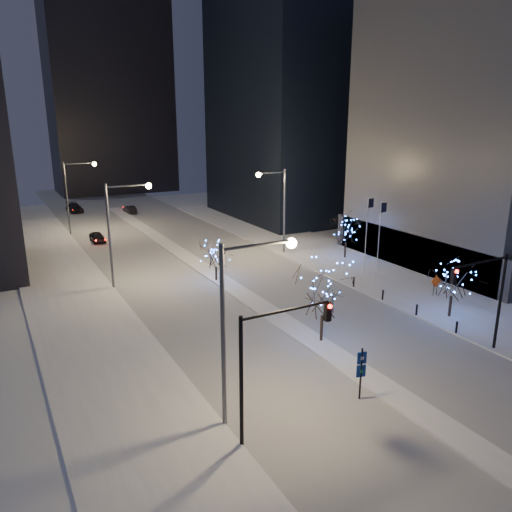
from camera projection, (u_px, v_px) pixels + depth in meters
ground at (392, 394)px, 29.56m from camera, size 160.00×160.00×0.00m
road at (183, 255)px, 59.13m from camera, size 20.00×130.00×0.02m
median at (199, 265)px, 54.89m from camera, size 2.00×80.00×0.15m
east_sidewalk at (365, 269)px, 53.36m from camera, size 10.00×90.00×0.15m
west_sidewalk at (84, 321)px, 39.98m from camera, size 8.00×90.00×0.15m
plinth at (499, 236)px, 59.91m from camera, size 30.00×24.00×4.00m
horizon_block at (109, 90)px, 104.34m from camera, size 24.00×14.00×42.00m
street_lamp_w_near at (242, 308)px, 25.37m from camera, size 4.40×0.56×10.00m
street_lamp_w_mid at (120, 221)px, 46.48m from camera, size 4.40×0.56×10.00m
street_lamp_w_far at (74, 188)px, 67.60m from camera, size 4.40×0.56×10.00m
street_lamp_east at (278, 200)px, 57.80m from camera, size 3.90×0.56×10.00m
traffic_signal_west at (270, 353)px, 24.38m from camera, size 5.26×0.43×7.00m
traffic_signal_east at (487, 290)px, 33.24m from camera, size 5.26×0.43×7.00m
flagpoles at (373, 233)px, 49.00m from camera, size 1.35×2.60×8.00m
bollards at (399, 302)px, 42.55m from camera, size 0.16×12.16×0.90m
car_near at (97, 237)px, 65.04m from camera, size 1.67×3.88×1.31m
car_mid at (130, 209)px, 84.31m from camera, size 1.54×3.96×1.29m
car_far at (75, 208)px, 85.13m from camera, size 2.44×5.23×1.48m
holiday_tree_median_near at (323, 293)px, 35.38m from camera, size 5.28×5.28×5.74m
holiday_tree_median_far at (216, 255)px, 49.02m from camera, size 4.26×4.26×4.14m
holiday_tree_plaza_near at (453, 279)px, 39.90m from camera, size 4.24×4.24×4.87m
holiday_tree_plaza_far at (346, 230)px, 56.77m from camera, size 4.53×4.53×4.96m
wayfinding_sign at (361, 368)px, 28.58m from camera, size 0.57×0.19×3.23m
construction_sign at (436, 283)px, 45.10m from camera, size 1.17×0.20×1.94m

